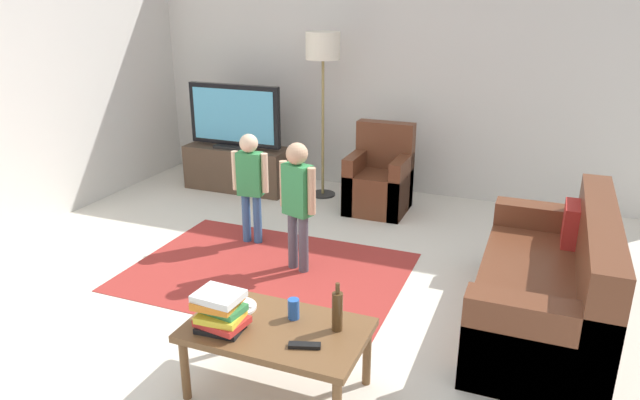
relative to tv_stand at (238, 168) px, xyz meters
name	(u,v)px	position (x,y,z in m)	size (l,w,h in m)	color
ground	(289,311)	(1.70, -2.30, -0.24)	(7.80, 7.80, 0.00)	beige
wall_back	(402,71)	(1.70, 0.70, 1.11)	(6.00, 0.12, 2.70)	silver
area_rug	(267,271)	(1.27, -1.80, -0.24)	(2.20, 1.60, 0.01)	#9E2D28
tv_stand	(238,168)	(0.00, 0.00, 0.00)	(1.20, 0.44, 0.50)	#4C3828
tv	(234,117)	(0.00, -0.02, 0.60)	(1.10, 0.28, 0.71)	black
couch	(554,290)	(3.44, -1.83, 0.05)	(0.80, 1.80, 0.86)	brown
armchair	(380,182)	(1.71, -0.04, 0.05)	(0.60, 0.60, 0.90)	brown
floor_lamp	(323,55)	(0.99, 0.15, 1.30)	(0.36, 0.36, 1.78)	#262626
child_near_tv	(250,179)	(0.88, -1.30, 0.36)	(0.34, 0.16, 1.01)	#33598C
child_center	(297,195)	(1.49, -1.66, 0.40)	(0.35, 0.19, 1.07)	#4C4C59
coffee_table	(277,335)	(2.01, -3.12, 0.13)	(1.00, 0.60, 0.42)	brown
book_stack	(220,311)	(1.74, -3.24, 0.28)	(0.29, 0.24, 0.22)	black
bottle	(337,311)	(2.33, -3.02, 0.29)	(0.06, 0.06, 0.28)	#4C3319
tv_remote	(305,345)	(2.23, -3.24, 0.19)	(0.17, 0.05, 0.02)	black
soda_can	(294,309)	(2.06, -3.00, 0.24)	(0.07, 0.07, 0.12)	#2659B2
plate	(238,307)	(1.71, -3.02, 0.18)	(0.22, 0.22, 0.02)	white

